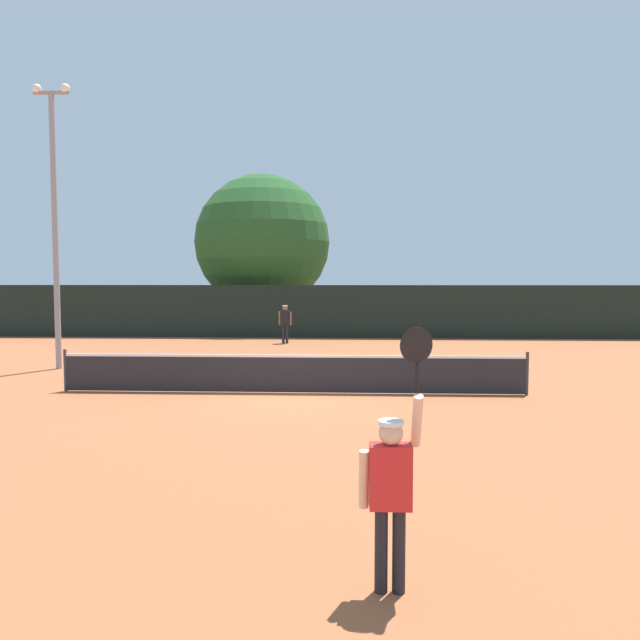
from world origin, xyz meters
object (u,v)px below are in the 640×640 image
object	(u,v)px
tennis_ball	(217,376)
parked_car_near	(196,314)
player_receiving	(285,320)
large_tree	(262,242)
light_pole	(55,210)
player_serving	(392,479)

from	to	relation	value
tennis_ball	parked_car_near	world-z (taller)	parked_car_near
player_receiving	large_tree	distance (m)	8.21
player_receiving	light_pole	size ratio (longest dim) A/B	0.19
tennis_ball	large_tree	bearing A→B (deg)	93.35
tennis_ball	parked_car_near	size ratio (longest dim) A/B	0.02
light_pole	parked_car_near	size ratio (longest dim) A/B	2.02
player_receiving	tennis_ball	size ratio (longest dim) A/B	24.73
player_serving	tennis_ball	size ratio (longest dim) A/B	35.65
large_tree	parked_car_near	distance (m)	6.16
player_receiving	parked_car_near	distance (m)	10.73
player_receiving	parked_car_near	world-z (taller)	parked_car_near
large_tree	tennis_ball	bearing A→B (deg)	-86.65
player_serving	tennis_ball	distance (m)	12.75
light_pole	large_tree	distance (m)	15.64
player_receiving	parked_car_near	xyz separation A→B (m)	(-6.22, 8.74, -0.26)
tennis_ball	light_pole	distance (m)	7.49
player_serving	large_tree	distance (m)	29.20
parked_car_near	light_pole	bearing A→B (deg)	-84.17
light_pole	parked_car_near	distance (m)	17.28
player_serving	light_pole	bearing A→B (deg)	125.45
player_receiving	large_tree	xyz separation A→B (m)	(-1.97, 6.98, 3.85)
player_serving	light_pole	distance (m)	17.03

